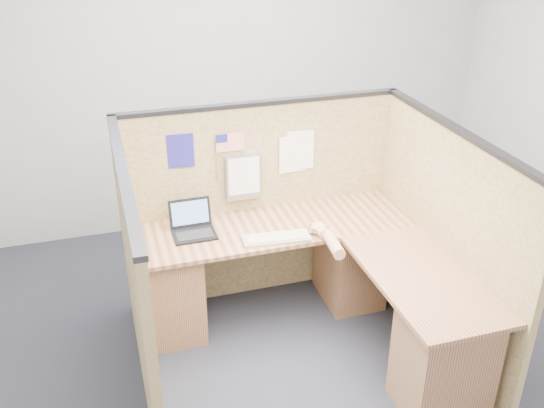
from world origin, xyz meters
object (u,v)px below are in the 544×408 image
object	(u,v)px
l_desk	(317,292)
keyboard	(276,238)
laptop	(193,225)
mouse	(319,230)

from	to	relation	value
l_desk	keyboard	world-z (taller)	keyboard
l_desk	laptop	world-z (taller)	laptop
l_desk	mouse	xyz separation A→B (m)	(0.07, 0.19, 0.36)
l_desk	keyboard	distance (m)	0.46
laptop	l_desk	bearing A→B (deg)	-32.42
keyboard	mouse	world-z (taller)	mouse
keyboard	mouse	xyz separation A→B (m)	(0.30, -0.00, 0.01)
mouse	keyboard	bearing A→B (deg)	180.00
l_desk	laptop	bearing A→B (deg)	148.11
keyboard	mouse	distance (m)	0.30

